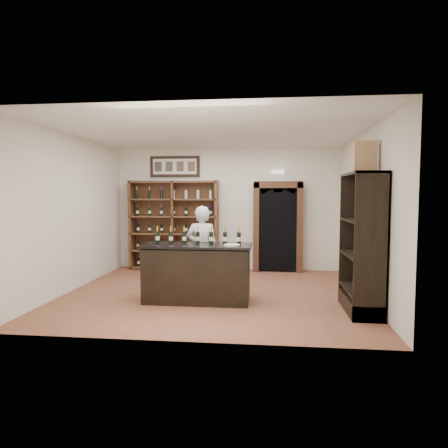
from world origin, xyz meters
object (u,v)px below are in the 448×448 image
at_px(counter_bottle_0, 157,237).
at_px(side_cabinet, 363,265).
at_px(tasting_counter, 197,273).
at_px(shopkeeper, 202,249).
at_px(wine_crate, 365,157).
at_px(wine_shelf, 174,225).

xyz_separation_m(counter_bottle_0, side_cabinet, (3.44, -0.39, -0.35)).
bearing_deg(tasting_counter, shopkeeper, 91.03).
bearing_deg(wine_crate, wine_shelf, 141.11).
bearing_deg(shopkeeper, counter_bottle_0, 40.75).
xyz_separation_m(tasting_counter, shopkeeper, (-0.01, 0.62, 0.33)).
height_order(tasting_counter, counter_bottle_0, counter_bottle_0).
bearing_deg(counter_bottle_0, side_cabinet, -6.44).
relative_size(counter_bottle_0, shopkeeper, 0.18).
bearing_deg(wine_shelf, counter_bottle_0, -82.39).
xyz_separation_m(wine_shelf, counter_bottle_0, (0.38, -2.84, 0.01)).
relative_size(side_cabinet, wine_crate, 4.43).
height_order(tasting_counter, side_cabinet, side_cabinet).
bearing_deg(wine_crate, side_cabinet, -89.77).
distance_m(wine_shelf, tasting_counter, 3.19).
bearing_deg(side_cabinet, tasting_counter, 173.72).
xyz_separation_m(wine_shelf, tasting_counter, (1.10, -2.93, -0.61)).
relative_size(tasting_counter, wine_crate, 3.79).
distance_m(tasting_counter, side_cabinet, 2.75).
bearing_deg(shopkeeper, wine_crate, 166.78).
height_order(wine_shelf, tasting_counter, wine_shelf).
relative_size(wine_shelf, tasting_counter, 1.17).
xyz_separation_m(side_cabinet, wine_crate, (0.00, 0.08, 1.69)).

